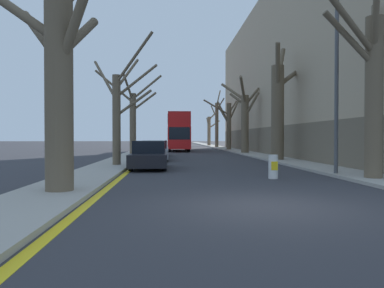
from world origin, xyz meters
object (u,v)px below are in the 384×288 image
parked_car_2 (157,149)px  street_tree_left_0 (59,73)px  street_tree_right_3 (228,123)px  traffic_bollard (273,167)px  parked_car_1 (155,151)px  street_tree_right_4 (217,122)px  street_tree_left_2 (133,118)px  street_tree_left_1 (120,108)px  street_tree_right_0 (374,81)px  street_tree_right_2 (244,118)px  street_tree_right_5 (209,130)px  lamp_post (334,71)px  street_tree_right_1 (278,107)px  double_decker_bus (178,130)px  parked_car_0 (149,155)px

parked_car_2 → street_tree_left_0: bearing=-95.7°
street_tree_right_3 → traffic_bollard: 31.95m
parked_car_1 → traffic_bollard: parked_car_1 is taller
street_tree_right_4 → parked_car_1: street_tree_right_4 is taller
street_tree_right_4 → street_tree_left_2: bearing=-110.0°
street_tree_left_1 → street_tree_right_0: 12.50m
street_tree_right_3 → parked_car_1: 21.88m
street_tree_left_0 → street_tree_right_2: 26.96m
traffic_bollard → street_tree_left_2: bearing=114.5°
street_tree_left_1 → street_tree_right_2: 18.00m
street_tree_right_5 → parked_car_1: 43.82m
street_tree_right_2 → lamp_post: (-0.46, -20.64, 0.85)m
parked_car_2 → traffic_bollard: (5.00, -16.95, -0.17)m
street_tree_right_0 → street_tree_right_1: street_tree_right_1 is taller
double_decker_bus → street_tree_left_2: bearing=-104.4°
street_tree_left_2 → traffic_bollard: street_tree_left_2 is taller
double_decker_bus → street_tree_right_4: bearing=63.8°
parked_car_1 → street_tree_right_5: bearing=79.1°
street_tree_right_2 → parked_car_1: 13.13m
street_tree_right_5 → parked_car_1: bearing=-100.9°
street_tree_right_2 → street_tree_right_5: 33.09m
street_tree_right_0 → street_tree_right_5: (-0.10, 55.52, -0.67)m
street_tree_right_3 → parked_car_1: size_ratio=1.60×
street_tree_left_1 → street_tree_right_3: street_tree_left_1 is taller
street_tree_left_0 → street_tree_right_4: size_ratio=0.82×
street_tree_left_2 → street_tree_left_1: bearing=-89.0°
lamp_post → parked_car_0: bearing=151.4°
double_decker_bus → parked_car_1: (-2.04, -18.45, -1.79)m
street_tree_left_0 → parked_car_2: size_ratio=1.83×
street_tree_right_3 → traffic_bollard: bearing=-95.8°
street_tree_left_0 → street_tree_right_0: bearing=13.6°
street_tree_left_1 → parked_car_1: 6.00m
street_tree_left_1 → double_decker_bus: (3.72, 23.63, -0.72)m
street_tree_right_1 → parked_car_0: street_tree_right_1 is taller
street_tree_left_1 → street_tree_right_2: size_ratio=0.99×
street_tree_left_1 → traffic_bollard: (6.68, -6.37, -2.71)m
parked_car_0 → parked_car_2: parked_car_0 is taller
street_tree_left_1 → street_tree_right_3: bearing=68.6°
street_tree_right_0 → street_tree_left_0: bearing=-166.4°
street_tree_right_0 → parked_car_2: street_tree_right_0 is taller
parked_car_0 → traffic_bollard: (5.00, -5.00, -0.21)m
parked_car_0 → traffic_bollard: bearing=-45.0°
street_tree_right_1 → traffic_bollard: size_ratio=8.43×
parked_car_0 → traffic_bollard: size_ratio=4.96×
parked_car_0 → parked_car_2: 11.95m
street_tree_right_4 → parked_car_0: (-8.20, -37.56, -3.26)m
street_tree_right_0 → street_tree_right_2: 22.43m
street_tree_right_1 → street_tree_right_2: 11.04m
street_tree_right_4 → parked_car_0: bearing=-102.3°
street_tree_right_0 → street_tree_left_2: bearing=122.6°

